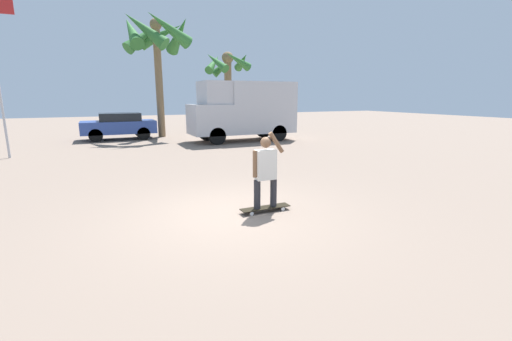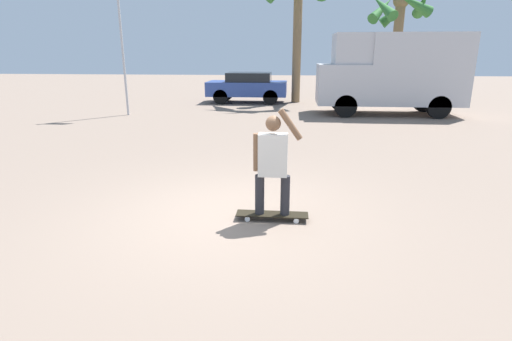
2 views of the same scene
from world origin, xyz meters
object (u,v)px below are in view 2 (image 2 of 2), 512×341
camper_van (393,71)px  flagpole (122,20)px  person_skateboarder (273,160)px  palm_tree_near_van (399,16)px  parked_car_blue (248,86)px  skateboard (272,215)px

camper_van → flagpole: size_ratio=0.90×
person_skateboarder → camper_van: (4.21, 11.22, 0.78)m
palm_tree_near_van → flagpole: 15.24m
person_skateboarder → palm_tree_near_van: bearing=72.2°
parked_car_blue → palm_tree_near_van: 9.80m
camper_van → skateboard: bearing=-110.6°
camper_van → palm_tree_near_van: palm_tree_near_van is taller
palm_tree_near_van → flagpole: size_ratio=0.91×
parked_car_blue → palm_tree_near_van: bearing=27.4°
skateboard → palm_tree_near_van: size_ratio=0.19×
skateboard → camper_van: bearing=69.4°
skateboard → person_skateboarder: bearing=180.0°
person_skateboarder → parked_car_blue: bearing=97.8°
person_skateboarder → parked_car_blue: size_ratio=0.41×
camper_van → palm_tree_near_van: (1.86, 7.69, 2.68)m
skateboard → camper_van: size_ratio=0.19×
skateboard → person_skateboarder: person_skateboarder is taller
skateboard → person_skateboarder: 0.86m
skateboard → parked_car_blue: parked_car_blue is taller
parked_car_blue → palm_tree_near_van: palm_tree_near_van is taller
parked_car_blue → flagpole: size_ratio=0.62×
skateboard → flagpole: flagpole is taller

